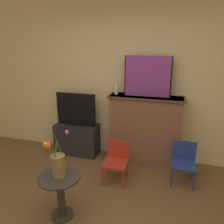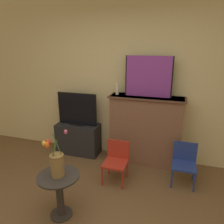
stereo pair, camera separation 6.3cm
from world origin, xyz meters
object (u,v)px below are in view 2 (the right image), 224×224
Objects in this scene: chair_red at (116,159)px; vase_tulips at (57,163)px; tv_monitor at (77,109)px; painting at (149,77)px; chair_blue at (184,161)px.

vase_tulips reaches higher than chair_red.
tv_monitor is 1.23× the size of chair_red.
painting is at bearing 1.54° from tv_monitor.
painting reaches higher than tv_monitor.
chair_red is at bearing -116.28° from painting.
painting is 1.23× the size of chair_blue.
vase_tulips is (0.48, -1.51, -0.13)m from tv_monitor.
painting is 1.88m from vase_tulips.
painting is 1.35m from chair_red.
painting is 1.00× the size of tv_monitor.
vase_tulips is (-1.38, -1.13, 0.37)m from chair_blue.
chair_red is 0.98m from chair_blue.
chair_blue is (0.95, 0.24, 0.00)m from chair_red.
tv_monitor is at bearing -178.46° from painting.
painting reaches higher than chair_red.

